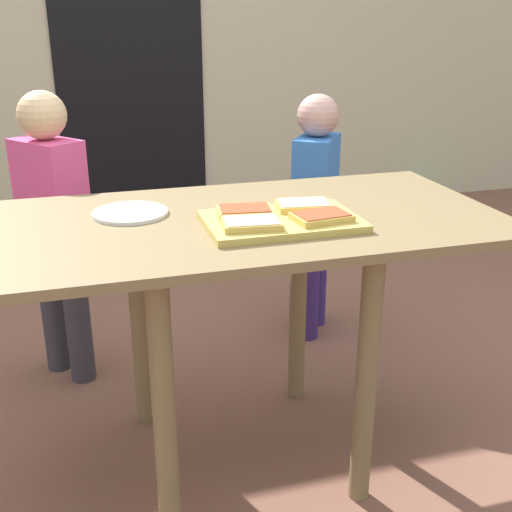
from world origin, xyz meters
name	(u,v)px	position (x,y,z in m)	size (l,w,h in m)	color
ground_plane	(243,453)	(0.00, 0.00, 0.00)	(16.00, 16.00, 0.00)	brown
house_wall_back	(129,6)	(0.00, 2.62, 1.32)	(8.00, 0.20, 2.65)	beige
house_door	(129,63)	(-0.03, 2.52, 1.00)	(0.90, 0.02, 2.00)	black
dining_table	(241,259)	(0.00, 0.00, 0.65)	(1.41, 0.71, 0.77)	brown
cutting_board	(281,221)	(0.08, -0.09, 0.78)	(0.40, 0.26, 0.02)	tan
pizza_slice_near_left	(251,223)	(-0.01, -0.14, 0.80)	(0.15, 0.11, 0.02)	gold
pizza_slice_far_left	(244,211)	(0.00, -0.04, 0.80)	(0.15, 0.12, 0.02)	gold
pizza_slice_far_right	(304,205)	(0.17, -0.03, 0.80)	(0.16, 0.12, 0.02)	gold
pizza_slice_near_right	(321,217)	(0.17, -0.14, 0.80)	(0.15, 0.12, 0.02)	gold
plate_white_left	(130,213)	(-0.28, 0.11, 0.78)	(0.21, 0.21, 0.01)	silver
child_left	(55,223)	(-0.50, 0.65, 0.60)	(0.26, 0.28, 1.05)	#36333C
child_right	(315,204)	(0.50, 0.73, 0.57)	(0.25, 0.28, 1.00)	navy
garden_hose_coil	(440,203)	(2.06, 2.26, 0.02)	(0.37, 0.37, 0.04)	green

